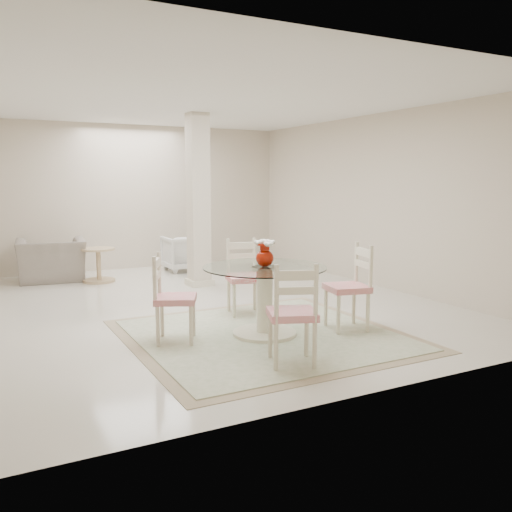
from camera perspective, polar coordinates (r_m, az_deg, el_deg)
name	(u,v)px	position (r m, az deg, el deg)	size (l,w,h in m)	color
ground	(201,305)	(7.41, -5.83, -5.11)	(7.00, 7.00, 0.00)	silver
room_shell	(199,166)	(7.22, -6.04, 9.39)	(6.02, 7.02, 2.71)	beige
column	(198,201)	(8.61, -6.09, 5.80)	(0.30, 0.30, 2.70)	beige
area_rug	(265,335)	(5.93, 0.91, -8.33)	(2.85, 2.85, 0.02)	tan
dining_table	(265,301)	(5.84, 0.91, -4.75)	(1.32, 1.32, 0.76)	#ECE5C2
red_vase	(265,253)	(5.74, 0.97, 0.36)	(0.22, 0.21, 0.29)	#9E1604
dining_chair_east	(353,280)	(6.14, 10.15, -2.55)	(0.51, 0.51, 1.07)	#F5ECC9
dining_chair_north	(244,271)	(6.77, -1.32, -1.58)	(0.50, 0.50, 1.04)	beige
dining_chair_west	(169,292)	(5.64, -9.14, -3.73)	(0.54, 0.54, 1.02)	beige
dining_chair_south	(293,307)	(4.84, 3.96, -5.38)	(0.54, 0.54, 1.05)	beige
recliner_taupe	(52,260)	(9.66, -20.72, -0.40)	(1.08, 0.94, 0.70)	gray
armchair_white	(184,253)	(10.17, -7.61, 0.32)	(0.70, 0.72, 0.65)	white
side_table	(99,266)	(9.32, -16.22, -1.05)	(0.54, 0.54, 0.56)	tan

